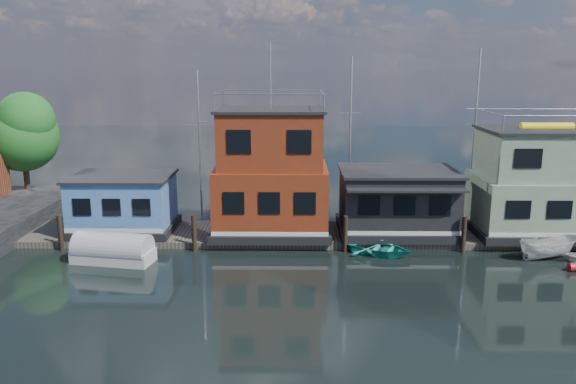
{
  "coord_description": "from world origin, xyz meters",
  "views": [
    {
      "loc": [
        -6.99,
        -22.72,
        10.9
      ],
      "look_at": [
        -7.44,
        12.0,
        3.0
      ],
      "focal_mm": 35.0,
      "sensor_mm": 36.0,
      "label": 1
    }
  ],
  "objects_px": {
    "houseboat_dark": "(397,201)",
    "tarp_runabout": "(113,251)",
    "houseboat_green": "(541,184)",
    "motorboat": "(548,248)",
    "dinghy_teal": "(380,248)",
    "houseboat_red": "(271,175)",
    "houseboat_blue": "(123,204)"
  },
  "relations": [
    {
      "from": "dinghy_teal",
      "to": "motorboat",
      "type": "relative_size",
      "value": 1.04
    },
    {
      "from": "dinghy_teal",
      "to": "motorboat",
      "type": "distance_m",
      "value": 9.54
    },
    {
      "from": "houseboat_blue",
      "to": "tarp_runabout",
      "type": "distance_m",
      "value": 5.09
    },
    {
      "from": "dinghy_teal",
      "to": "tarp_runabout",
      "type": "height_order",
      "value": "tarp_runabout"
    },
    {
      "from": "houseboat_green",
      "to": "dinghy_teal",
      "type": "height_order",
      "value": "houseboat_green"
    },
    {
      "from": "dinghy_teal",
      "to": "houseboat_green",
      "type": "bearing_deg",
      "value": -45.32
    },
    {
      "from": "houseboat_dark",
      "to": "motorboat",
      "type": "relative_size",
      "value": 2.07
    },
    {
      "from": "houseboat_dark",
      "to": "houseboat_red",
      "type": "bearing_deg",
      "value": 179.86
    },
    {
      "from": "motorboat",
      "to": "tarp_runabout",
      "type": "relative_size",
      "value": 0.75
    },
    {
      "from": "houseboat_dark",
      "to": "tarp_runabout",
      "type": "relative_size",
      "value": 1.56
    },
    {
      "from": "houseboat_green",
      "to": "motorboat",
      "type": "distance_m",
      "value": 5.01
    },
    {
      "from": "houseboat_dark",
      "to": "houseboat_green",
      "type": "distance_m",
      "value": 9.07
    },
    {
      "from": "houseboat_red",
      "to": "houseboat_green",
      "type": "relative_size",
      "value": 1.41
    },
    {
      "from": "motorboat",
      "to": "dinghy_teal",
      "type": "bearing_deg",
      "value": 74.99
    },
    {
      "from": "dinghy_teal",
      "to": "motorboat",
      "type": "height_order",
      "value": "motorboat"
    },
    {
      "from": "dinghy_teal",
      "to": "tarp_runabout",
      "type": "xyz_separation_m",
      "value": [
        -15.23,
        -1.51,
        0.3
      ]
    },
    {
      "from": "motorboat",
      "to": "tarp_runabout",
      "type": "height_order",
      "value": "tarp_runabout"
    },
    {
      "from": "houseboat_blue",
      "to": "houseboat_dark",
      "type": "bearing_deg",
      "value": -0.06
    },
    {
      "from": "houseboat_blue",
      "to": "houseboat_green",
      "type": "distance_m",
      "value": 26.53
    },
    {
      "from": "motorboat",
      "to": "houseboat_dark",
      "type": "bearing_deg",
      "value": 52.77
    },
    {
      "from": "houseboat_dark",
      "to": "tarp_runabout",
      "type": "height_order",
      "value": "houseboat_dark"
    },
    {
      "from": "houseboat_green",
      "to": "dinghy_teal",
      "type": "xyz_separation_m",
      "value": [
        -10.51,
        -3.29,
        -3.17
      ]
    },
    {
      "from": "motorboat",
      "to": "houseboat_red",
      "type": "bearing_deg",
      "value": 65.17
    },
    {
      "from": "motorboat",
      "to": "tarp_runabout",
      "type": "xyz_separation_m",
      "value": [
        -24.74,
        -0.81,
        -0.01
      ]
    },
    {
      "from": "houseboat_red",
      "to": "tarp_runabout",
      "type": "height_order",
      "value": "houseboat_red"
    },
    {
      "from": "houseboat_blue",
      "to": "tarp_runabout",
      "type": "height_order",
      "value": "houseboat_blue"
    },
    {
      "from": "dinghy_teal",
      "to": "motorboat",
      "type": "xyz_separation_m",
      "value": [
        9.51,
        -0.69,
        0.31
      ]
    },
    {
      "from": "houseboat_blue",
      "to": "tarp_runabout",
      "type": "relative_size",
      "value": 1.35
    },
    {
      "from": "houseboat_red",
      "to": "houseboat_green",
      "type": "bearing_deg",
      "value": 0.0
    },
    {
      "from": "houseboat_blue",
      "to": "houseboat_red",
      "type": "bearing_deg",
      "value": 0.0
    },
    {
      "from": "houseboat_blue",
      "to": "houseboat_green",
      "type": "height_order",
      "value": "houseboat_green"
    },
    {
      "from": "houseboat_red",
      "to": "tarp_runabout",
      "type": "bearing_deg",
      "value": -151.24
    }
  ]
}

